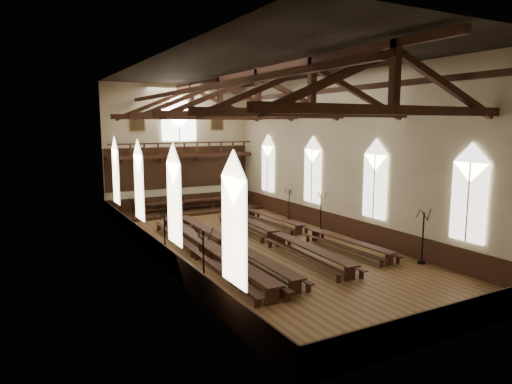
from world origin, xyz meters
TOP-DOWN VIEW (x-y plane):
  - ground at (0.00, 0.00)m, footprint 26.00×26.00m
  - room_walls at (0.00, 0.00)m, footprint 26.00×26.00m
  - wainscot_band at (0.00, 0.00)m, footprint 12.00×26.00m
  - side_windows at (-0.00, -0.00)m, footprint 11.85×19.80m
  - end_window at (0.00, 12.90)m, footprint 2.80×0.12m
  - minstrels_gallery at (0.00, 12.66)m, footprint 11.80×1.24m
  - portraits at (0.00, 12.90)m, footprint 7.75×0.09m
  - roof_trusses at (0.00, -0.00)m, footprint 11.70×25.70m
  - refectory_row_a at (-3.41, -0.66)m, footprint 1.89×14.94m
  - refectory_row_b at (-2.17, -0.45)m, footprint 1.70×14.49m
  - refectory_row_c at (1.10, -0.19)m, footprint 1.88×14.51m
  - refectory_row_d at (3.59, 0.27)m, footprint 1.68×13.82m
  - dais at (0.25, 11.40)m, footprint 11.40×3.16m
  - high_table at (0.25, 11.40)m, footprint 8.20×1.13m
  - high_chairs at (0.25, 12.19)m, footprint 7.66×0.47m
  - candelabrum_left_near at (-5.55, -5.45)m, footprint 0.84×0.80m
  - candelabrum_left_mid at (-5.55, -0.33)m, footprint 0.75×0.83m
  - candelabrum_left_far at (-5.55, 6.14)m, footprint 0.65×0.73m
  - candelabrum_right_near at (5.55, -6.86)m, footprint 0.81×0.83m
  - candelabrum_right_mid at (5.55, 1.49)m, footprint 0.76×0.73m
  - candelabrum_right_far at (5.55, 5.31)m, footprint 0.69×0.66m

SIDE VIEW (x-z plane):
  - ground at x=0.00m, z-range 0.00..0.00m
  - dais at x=0.25m, z-range 0.00..0.21m
  - refectory_row_d at x=3.59m, z-range 0.16..0.84m
  - refectory_row_c at x=1.10m, z-range 0.17..0.93m
  - refectory_row_b at x=-2.17m, z-range 0.17..0.93m
  - refectory_row_a at x=-3.41m, z-range 0.18..0.99m
  - wainscot_band at x=0.00m, z-range 0.00..1.20m
  - candelabrum_right_far at x=5.55m, z-range -0.45..1.84m
  - candelabrum_left_far at x=-5.55m, z-range -0.46..1.90m
  - high_chairs at x=0.25m, z-range 0.25..1.23m
  - candelabrum_right_mid at x=5.55m, z-range -0.50..2.04m
  - candelabrum_left_mid at x=-5.55m, z-range -0.53..2.17m
  - candelabrum_right_near at x=5.55m, z-range -0.54..2.22m
  - candelabrum_left_near at x=-5.55m, z-range -0.54..2.23m
  - high_table at x=0.25m, z-range 0.48..1.24m
  - side_windows at x=0.00m, z-range 1.49..5.99m
  - minstrels_gallery at x=0.00m, z-range 2.06..5.76m
  - room_walls at x=0.00m, z-range -6.54..19.46m
  - portraits at x=0.00m, z-range 6.38..7.82m
  - end_window at x=0.00m, z-range 5.32..9.12m
  - roof_trusses at x=0.00m, z-range 6.82..9.62m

